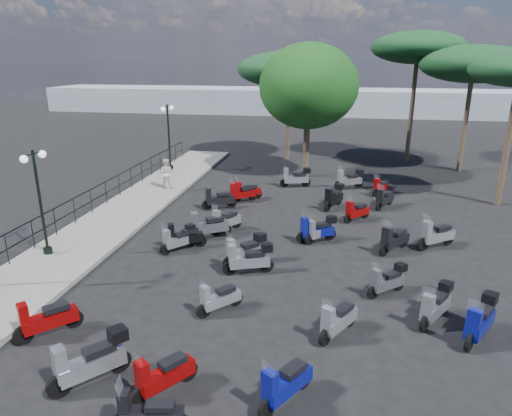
% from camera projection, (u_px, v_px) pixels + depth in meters
% --- Properties ---
extents(ground, '(120.00, 120.00, 0.00)m').
position_uv_depth(ground, '(246.00, 261.00, 16.03)').
color(ground, black).
rests_on(ground, ground).
extents(sidewalk, '(3.00, 30.00, 0.15)m').
position_uv_depth(sidewalk, '(115.00, 220.00, 19.92)').
color(sidewalk, slate).
rests_on(sidewalk, ground).
extents(railing, '(0.04, 26.04, 1.10)m').
position_uv_depth(railing, '(83.00, 202.00, 19.69)').
color(railing, black).
rests_on(railing, sidewalk).
extents(lamp_post_1, '(0.35, 1.10, 3.75)m').
position_uv_depth(lamp_post_1, '(39.00, 196.00, 15.67)').
color(lamp_post_1, black).
rests_on(lamp_post_1, sidewalk).
extents(lamp_post_2, '(0.46, 1.15, 3.98)m').
position_uv_depth(lamp_post_2, '(169.00, 133.00, 27.94)').
color(lamp_post_2, black).
rests_on(lamp_post_2, sidewalk).
extents(pedestrian_far, '(0.86, 0.72, 1.60)m').
position_uv_depth(pedestrian_far, '(166.00, 173.00, 24.25)').
color(pedestrian_far, beige).
rests_on(pedestrian_far, sidewalk).
extents(scooter_0, '(1.36, 1.52, 1.48)m').
position_uv_depth(scooter_0, '(90.00, 362.00, 9.88)').
color(scooter_0, black).
rests_on(scooter_0, ground).
extents(scooter_1, '(1.25, 1.34, 1.37)m').
position_uv_depth(scooter_1, '(46.00, 319.00, 11.62)').
color(scooter_1, black).
rests_on(scooter_1, ground).
extents(scooter_2, '(1.05, 1.25, 1.19)m').
position_uv_depth(scooter_2, '(178.00, 239.00, 16.79)').
color(scooter_2, black).
rests_on(scooter_2, ground).
extents(scooter_3, '(1.02, 1.46, 1.33)m').
position_uv_depth(scooter_3, '(225.00, 221.00, 18.58)').
color(scooter_3, black).
rests_on(scooter_3, ground).
extents(scooter_4, '(1.53, 0.97, 1.35)m').
position_uv_depth(scooter_4, '(218.00, 199.00, 21.42)').
color(scooter_4, black).
rests_on(scooter_4, ground).
extents(scooter_5, '(1.34, 1.05, 1.28)m').
position_uv_depth(scooter_5, '(242.00, 193.00, 22.47)').
color(scooter_5, black).
rests_on(scooter_5, ground).
extents(scooter_6, '(1.07, 1.39, 1.31)m').
position_uv_depth(scooter_6, '(163.00, 376.00, 9.60)').
color(scooter_6, black).
rests_on(scooter_6, ground).
extents(scooter_7, '(1.08, 1.18, 1.20)m').
position_uv_depth(scooter_7, '(219.00, 299.00, 12.72)').
color(scooter_7, black).
rests_on(scooter_7, ground).
extents(scooter_8, '(1.34, 1.33, 1.37)m').
position_uv_depth(scooter_8, '(245.00, 251.00, 15.59)').
color(scooter_8, black).
rests_on(scooter_8, ground).
extents(scooter_9, '(1.48, 0.87, 1.28)m').
position_uv_depth(scooter_9, '(184.00, 237.00, 17.00)').
color(scooter_9, black).
rests_on(scooter_9, ground).
extents(scooter_10, '(1.60, 1.11, 1.46)m').
position_uv_depth(scooter_10, '(208.00, 226.00, 17.91)').
color(scooter_10, black).
rests_on(scooter_10, ground).
extents(scooter_11, '(1.67, 0.83, 1.38)m').
position_uv_depth(scooter_11, '(296.00, 178.00, 25.03)').
color(scooter_11, black).
rests_on(scooter_11, ground).
extents(scooter_12, '(1.50, 0.52, 1.20)m').
position_uv_depth(scooter_12, '(148.00, 415.00, 8.61)').
color(scooter_12, black).
rests_on(scooter_12, ground).
extents(scooter_13, '(1.00, 1.46, 1.32)m').
position_uv_depth(scooter_13, '(285.00, 385.00, 9.33)').
color(scooter_13, black).
rests_on(scooter_13, ground).
extents(scooter_14, '(1.64, 0.84, 1.36)m').
position_uv_depth(scooter_14, '(249.00, 259.00, 14.98)').
color(scooter_14, black).
rests_on(scooter_14, ground).
extents(scooter_15, '(1.07, 1.19, 1.20)m').
position_uv_depth(scooter_15, '(319.00, 231.00, 17.64)').
color(scooter_15, black).
rests_on(scooter_15, ground).
extents(scooter_16, '(0.92, 1.62, 1.38)m').
position_uv_depth(scooter_16, '(334.00, 198.00, 21.54)').
color(scooter_16, black).
rests_on(scooter_16, ground).
extents(scooter_17, '(1.57, 0.98, 1.36)m').
position_uv_depth(scooter_17, '(349.00, 180.00, 24.73)').
color(scooter_17, black).
rests_on(scooter_17, ground).
extents(scooter_19, '(0.98, 1.44, 1.30)m').
position_uv_depth(scooter_19, '(338.00, 320.00, 11.62)').
color(scooter_19, black).
rests_on(scooter_19, ground).
extents(scooter_20, '(1.22, 1.08, 1.18)m').
position_uv_depth(scooter_20, '(387.00, 281.00, 13.68)').
color(scooter_20, black).
rests_on(scooter_20, ground).
extents(scooter_21, '(1.52, 0.94, 1.31)m').
position_uv_depth(scooter_21, '(317.00, 230.00, 17.60)').
color(scooter_21, black).
rests_on(scooter_21, ground).
extents(scooter_22, '(1.14, 1.21, 1.25)m').
position_uv_depth(scooter_22, '(356.00, 212.00, 19.85)').
color(scooter_22, black).
rests_on(scooter_22, ground).
extents(scooter_23, '(0.99, 1.47, 1.30)m').
position_uv_depth(scooter_23, '(385.00, 198.00, 21.58)').
color(scooter_23, black).
rests_on(scooter_23, ground).
extents(scooter_25, '(1.04, 1.43, 1.29)m').
position_uv_depth(scooter_25, '(435.00, 306.00, 12.23)').
color(scooter_25, black).
rests_on(scooter_25, ground).
extents(scooter_26, '(1.09, 1.57, 1.40)m').
position_uv_depth(scooter_26, '(480.00, 321.00, 11.45)').
color(scooter_26, black).
rests_on(scooter_26, ground).
extents(scooter_27, '(1.52, 1.16, 1.43)m').
position_uv_depth(scooter_27, '(436.00, 235.00, 17.04)').
color(scooter_27, black).
rests_on(scooter_27, ground).
extents(scooter_28, '(1.17, 1.41, 1.38)m').
position_uv_depth(scooter_28, '(394.00, 240.00, 16.67)').
color(scooter_28, black).
rests_on(scooter_28, ground).
extents(scooter_29, '(1.01, 1.26, 1.21)m').
position_uv_depth(scooter_29, '(381.00, 187.00, 23.64)').
color(scooter_29, black).
rests_on(scooter_29, ground).
extents(scooter_30, '(1.34, 1.05, 1.28)m').
position_uv_depth(scooter_30, '(247.00, 192.00, 22.76)').
color(scooter_30, black).
rests_on(scooter_30, ground).
extents(broadleaf_tree, '(5.66, 5.66, 7.67)m').
position_uv_depth(broadleaf_tree, '(308.00, 86.00, 25.82)').
color(broadleaf_tree, '#38281E').
rests_on(broadleaf_tree, ground).
extents(pine_0, '(5.96, 5.96, 8.46)m').
position_uv_depth(pine_0, '(418.00, 48.00, 29.00)').
color(pine_0, '#38281E').
rests_on(pine_0, ground).
extents(pine_1, '(6.30, 6.30, 7.55)m').
position_uv_depth(pine_1, '(474.00, 64.00, 26.70)').
color(pine_1, '#38281E').
rests_on(pine_1, ground).
extents(pine_2, '(6.89, 6.89, 7.26)m').
position_uv_depth(pine_2, '(289.00, 69.00, 30.25)').
color(pine_2, '#38281E').
rests_on(pine_2, ground).
extents(distant_hills, '(70.00, 8.00, 3.00)m').
position_uv_depth(distant_hills, '(317.00, 101.00, 57.57)').
color(distant_hills, gray).
rests_on(distant_hills, ground).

